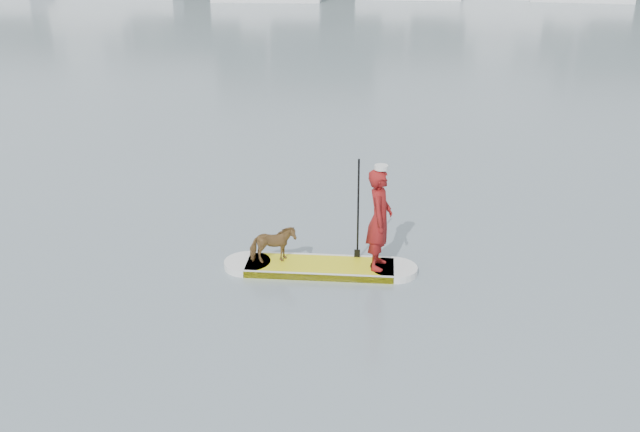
{
  "coord_description": "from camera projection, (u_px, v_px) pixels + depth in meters",
  "views": [
    {
      "loc": [
        -1.52,
        -10.53,
        5.5
      ],
      "look_at": [
        -2.59,
        0.27,
        1.0
      ],
      "focal_mm": 40.0,
      "sensor_mm": 36.0,
      "label": 1
    }
  ],
  "objects": [
    {
      "name": "paddler",
      "position": [
        379.0,
        219.0,
        11.67
      ],
      "size": [
        0.47,
        0.66,
        1.72
      ],
      "primitive_type": "imported",
      "rotation": [
        0.0,
        0.0,
        1.48
      ],
      "color": "maroon",
      "rests_on": "paddleboard"
    },
    {
      "name": "paddle",
      "position": [
        358.0,
        221.0,
        12.07
      ],
      "size": [
        0.1,
        0.3,
        2.0
      ],
      "rotation": [
        0.0,
        0.0,
        0.01
      ],
      "color": "black",
      "rests_on": "ground"
    },
    {
      "name": "ground",
      "position": [
        476.0,
        285.0,
        11.64
      ],
      "size": [
        140.0,
        140.0,
        0.0
      ],
      "primitive_type": "plane",
      "color": "slate",
      "rests_on": "ground"
    },
    {
      "name": "dog",
      "position": [
        273.0,
        245.0,
        12.03
      ],
      "size": [
        0.84,
        0.59,
        0.65
      ],
      "primitive_type": "imported",
      "rotation": [
        0.0,
        0.0,
        1.92
      ],
      "color": "#52341C",
      "rests_on": "paddleboard"
    },
    {
      "name": "paddleboard",
      "position": [
        320.0,
        267.0,
        12.11
      ],
      "size": [
        3.3,
        0.82,
        0.12
      ],
      "rotation": [
        0.0,
        0.0,
        0.01
      ],
      "color": "yellow",
      "rests_on": "ground"
    },
    {
      "name": "white_cap",
      "position": [
        381.0,
        167.0,
        11.33
      ],
      "size": [
        0.22,
        0.22,
        0.07
      ],
      "primitive_type": "cylinder",
      "color": "silver",
      "rests_on": "paddler"
    }
  ]
}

